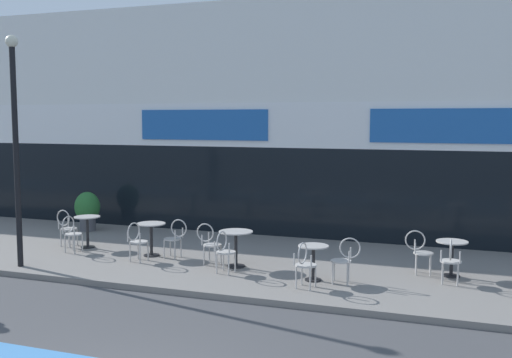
% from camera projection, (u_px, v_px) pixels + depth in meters
% --- Properties ---
extents(sidewalk_slab, '(40.00, 5.50, 0.12)m').
position_uv_depth(sidewalk_slab, '(286.00, 265.00, 13.30)').
color(sidewalk_slab, slate).
rests_on(sidewalk_slab, ground).
extents(storefront_facade, '(40.00, 4.06, 6.48)m').
position_uv_depth(storefront_facade, '(334.00, 121.00, 17.39)').
color(storefront_facade, silver).
rests_on(storefront_facade, ground).
extents(bistro_table_0, '(0.63, 0.63, 0.78)m').
position_uv_depth(bistro_table_0, '(87.00, 226.00, 14.74)').
color(bistro_table_0, black).
rests_on(bistro_table_0, sidewalk_slab).
extents(bistro_table_1, '(0.67, 0.67, 0.77)m').
position_uv_depth(bistro_table_1, '(151.00, 233.00, 13.85)').
color(bistro_table_1, black).
rests_on(bistro_table_1, sidewalk_slab).
extents(bistro_table_2, '(0.73, 0.73, 0.78)m').
position_uv_depth(bistro_table_2, '(236.00, 241.00, 12.82)').
color(bistro_table_2, black).
rests_on(bistro_table_2, sidewalk_slab).
extents(bistro_table_3, '(0.60, 0.60, 0.70)m').
position_uv_depth(bistro_table_3, '(313.00, 256.00, 11.74)').
color(bistro_table_3, black).
rests_on(bistro_table_3, sidewalk_slab).
extents(bistro_table_4, '(0.63, 0.63, 0.73)m').
position_uv_depth(bistro_table_4, '(452.00, 251.00, 12.04)').
color(bistro_table_4, black).
rests_on(bistro_table_4, sidewalk_slab).
extents(cafe_chair_0_near, '(0.43, 0.59, 0.90)m').
position_uv_depth(cafe_chair_0_near, '(71.00, 231.00, 14.16)').
color(cafe_chair_0_near, '#B7B2AD').
rests_on(cafe_chair_0_near, sidewalk_slab).
extents(cafe_chair_0_side, '(0.59, 0.43, 0.90)m').
position_uv_depth(cafe_chair_0_side, '(66.00, 225.00, 14.96)').
color(cafe_chair_0_side, '#B7B2AD').
rests_on(cafe_chair_0_side, sidewalk_slab).
extents(cafe_chair_1_near, '(0.45, 0.60, 0.90)m').
position_uv_depth(cafe_chair_1_near, '(137.00, 239.00, 13.27)').
color(cafe_chair_1_near, '#B7B2AD').
rests_on(cafe_chair_1_near, sidewalk_slab).
extents(cafe_chair_1_side, '(0.58, 0.41, 0.90)m').
position_uv_depth(cafe_chair_1_side, '(175.00, 236.00, 13.63)').
color(cafe_chair_1_side, '#B7B2AD').
rests_on(cafe_chair_1_side, sidewalk_slab).
extents(cafe_chair_2_near, '(0.44, 0.59, 0.90)m').
position_uv_depth(cafe_chair_2_near, '(224.00, 249.00, 12.25)').
color(cafe_chair_2_near, '#B7B2AD').
rests_on(cafe_chair_2_near, sidewalk_slab).
extents(cafe_chair_2_side, '(0.58, 0.40, 0.90)m').
position_uv_depth(cafe_chair_2_side, '(209.00, 241.00, 13.04)').
color(cafe_chair_2_side, '#B7B2AD').
rests_on(cafe_chair_2_side, sidewalk_slab).
extents(cafe_chair_3_near, '(0.44, 0.60, 0.90)m').
position_uv_depth(cafe_chair_3_near, '(304.00, 262.00, 11.16)').
color(cafe_chair_3_near, '#B7B2AD').
rests_on(cafe_chair_3_near, sidewalk_slab).
extents(cafe_chair_3_side, '(0.59, 0.44, 0.90)m').
position_uv_depth(cafe_chair_3_side, '(345.00, 257.00, 11.54)').
color(cafe_chair_3_side, '#B7B2AD').
rests_on(cafe_chair_3_side, sidewalk_slab).
extents(cafe_chair_4_near, '(0.40, 0.57, 0.90)m').
position_uv_depth(cafe_chair_4_near, '(451.00, 258.00, 11.45)').
color(cafe_chair_4_near, '#B7B2AD').
rests_on(cafe_chair_4_near, sidewalk_slab).
extents(cafe_chair_4_side, '(0.59, 0.44, 0.90)m').
position_uv_depth(cafe_chair_4_side, '(420.00, 249.00, 12.24)').
color(cafe_chair_4_side, '#B7B2AD').
rests_on(cafe_chair_4_side, sidewalk_slab).
extents(planter_pot, '(0.71, 0.71, 1.11)m').
position_uv_depth(planter_pot, '(87.00, 209.00, 16.97)').
color(planter_pot, '#4C4C51').
rests_on(planter_pot, sidewalk_slab).
extents(lamp_post, '(0.26, 0.26, 4.91)m').
position_uv_depth(lamp_post, '(15.00, 134.00, 12.64)').
color(lamp_post, black).
rests_on(lamp_post, sidewalk_slab).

